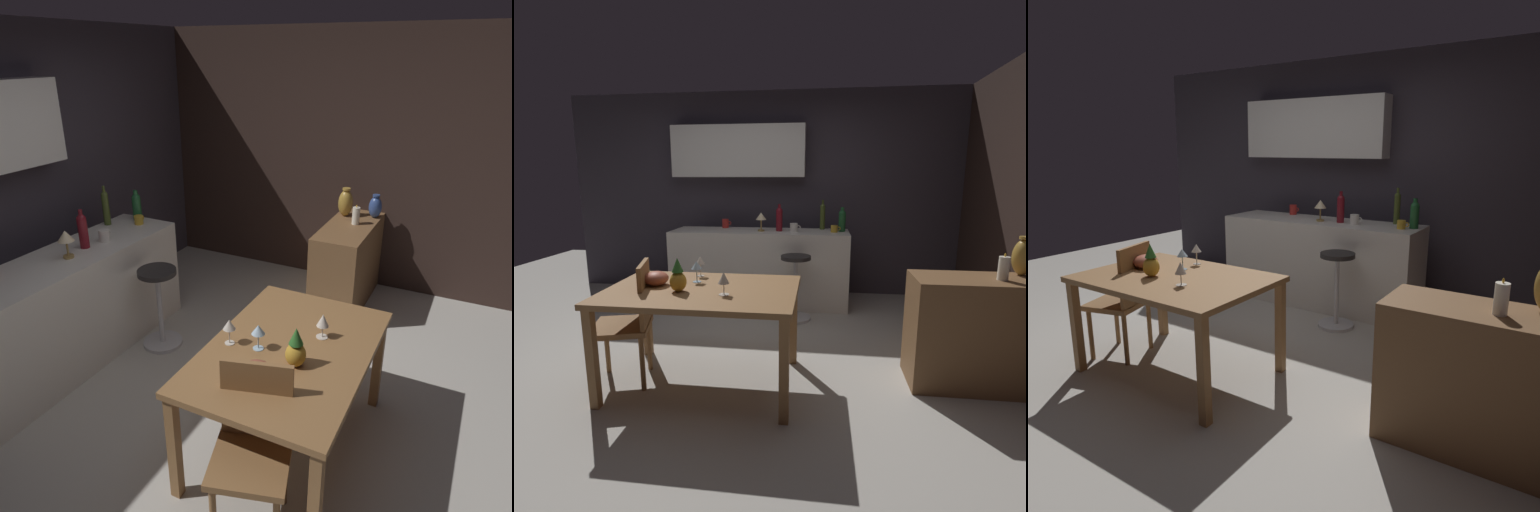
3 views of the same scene
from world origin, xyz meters
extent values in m
plane|color=#B7B2A8|center=(0.00, 0.00, 0.00)|extent=(9.00, 9.00, 0.00)
cube|color=#38333D|center=(0.00, 2.10, 1.30)|extent=(5.20, 0.10, 2.60)
cube|color=white|center=(-0.30, 1.98, 1.85)|extent=(1.70, 0.32, 0.64)
cube|color=olive|center=(-0.07, -0.46, 0.72)|extent=(1.37, 0.92, 0.04)
cube|color=olive|center=(-0.71, -0.05, 0.35)|extent=(0.06, 0.06, 0.70)
cube|color=olive|center=(0.56, -0.05, 0.35)|extent=(0.06, 0.06, 0.70)
cube|color=olive|center=(-0.71, -0.87, 0.35)|extent=(0.06, 0.06, 0.70)
cube|color=olive|center=(0.56, -0.87, 0.35)|extent=(0.06, 0.06, 0.70)
cube|color=silver|center=(0.04, 1.48, 0.45)|extent=(2.10, 0.60, 0.90)
cube|color=brown|center=(1.99, -0.22, 0.41)|extent=(1.10, 0.44, 0.82)
cube|color=olive|center=(-0.69, -0.51, 0.43)|extent=(0.50, 0.50, 0.04)
cube|color=olive|center=(-0.51, -0.46, 0.68)|extent=(0.13, 0.37, 0.48)
cylinder|color=olive|center=(-0.80, -0.71, 0.21)|extent=(0.04, 0.04, 0.41)
cylinder|color=olive|center=(-0.88, -0.41, 0.21)|extent=(0.04, 0.04, 0.41)
cylinder|color=olive|center=(-0.49, -0.62, 0.21)|extent=(0.04, 0.04, 0.41)
cylinder|color=olive|center=(-0.58, -0.32, 0.21)|extent=(0.04, 0.04, 0.41)
cylinder|color=#262323|center=(0.51, 0.96, 0.69)|extent=(0.32, 0.32, 0.04)
cylinder|color=silver|center=(0.51, 0.96, 0.34)|extent=(0.04, 0.04, 0.67)
cylinder|color=silver|center=(0.51, 0.96, 0.01)|extent=(0.34, 0.34, 0.03)
cylinder|color=silver|center=(0.12, -0.60, 0.74)|extent=(0.07, 0.07, 0.00)
cylinder|color=silver|center=(0.12, -0.60, 0.78)|extent=(0.01, 0.01, 0.08)
cone|color=silver|center=(0.12, -0.60, 0.86)|extent=(0.08, 0.08, 0.08)
cylinder|color=silver|center=(-0.16, -0.30, 0.74)|extent=(0.06, 0.06, 0.00)
cylinder|color=silver|center=(-0.16, -0.30, 0.79)|extent=(0.01, 0.01, 0.10)
cone|color=silver|center=(-0.16, -0.30, 0.87)|extent=(0.08, 0.08, 0.06)
cylinder|color=silver|center=(-0.19, -0.12, 0.74)|extent=(0.06, 0.06, 0.00)
cylinder|color=silver|center=(-0.19, -0.12, 0.79)|extent=(0.01, 0.01, 0.10)
cone|color=silver|center=(-0.19, -0.12, 0.87)|extent=(0.08, 0.08, 0.06)
ellipsoid|color=gold|center=(-0.22, -0.56, 0.81)|extent=(0.12, 0.12, 0.14)
cone|color=#2D6B28|center=(-0.22, -0.56, 0.93)|extent=(0.08, 0.08, 0.10)
ellipsoid|color=#9E4C38|center=(-0.44, -0.42, 0.79)|extent=(0.18, 0.18, 0.10)
cylinder|color=maroon|center=(0.28, 1.47, 1.02)|extent=(0.08, 0.08, 0.24)
sphere|color=maroon|center=(0.28, 1.47, 1.14)|extent=(0.08, 0.08, 0.08)
cylinder|color=maroon|center=(0.28, 1.47, 1.19)|extent=(0.03, 0.03, 0.05)
cylinder|color=#475623|center=(0.78, 1.70, 1.04)|extent=(0.06, 0.06, 0.28)
sphere|color=#475623|center=(0.78, 1.70, 1.18)|extent=(0.06, 0.06, 0.06)
cylinder|color=#475623|center=(0.78, 1.70, 1.23)|extent=(0.03, 0.03, 0.06)
cylinder|color=#1E592D|center=(1.01, 1.54, 1.00)|extent=(0.08, 0.08, 0.21)
sphere|color=#1E592D|center=(1.01, 1.54, 1.11)|extent=(0.08, 0.08, 0.08)
cylinder|color=#1E592D|center=(1.01, 1.54, 1.16)|extent=(0.04, 0.04, 0.05)
cylinder|color=red|center=(-0.43, 1.69, 0.95)|extent=(0.08, 0.08, 0.11)
torus|color=red|center=(-0.38, 1.69, 0.96)|extent=(0.05, 0.01, 0.05)
cylinder|color=gold|center=(0.92, 1.45, 0.94)|extent=(0.08, 0.08, 0.08)
torus|color=gold|center=(0.97, 1.45, 0.94)|extent=(0.05, 0.01, 0.05)
cylinder|color=white|center=(0.45, 1.43, 0.95)|extent=(0.09, 0.09, 0.10)
torus|color=white|center=(0.51, 1.43, 0.96)|extent=(0.05, 0.01, 0.05)
cylinder|color=#A58447|center=(0.07, 1.43, 0.91)|extent=(0.08, 0.08, 0.02)
cylinder|color=#A58447|center=(0.07, 1.43, 0.98)|extent=(0.02, 0.02, 0.12)
cone|color=beige|center=(0.07, 1.43, 1.08)|extent=(0.12, 0.12, 0.08)
cylinder|color=white|center=(2.03, -0.26, 0.90)|extent=(0.07, 0.07, 0.17)
ellipsoid|color=yellow|center=(2.03, -0.26, 1.00)|extent=(0.01, 0.01, 0.03)
ellipsoid|color=#B78C38|center=(2.23, -0.10, 0.95)|extent=(0.15, 0.15, 0.27)
cylinder|color=#B78C38|center=(2.23, -0.10, 1.10)|extent=(0.08, 0.08, 0.02)
camera|label=1|loc=(-2.30, -1.35, 2.36)|focal=33.61mm
camera|label=2|loc=(0.76, -3.06, 1.52)|focal=27.18mm
camera|label=3|loc=(2.30, -2.66, 1.64)|focal=31.87mm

